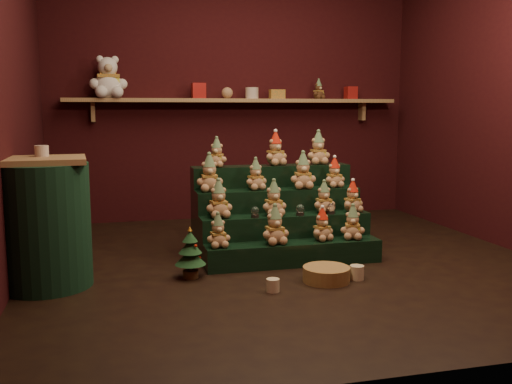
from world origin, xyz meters
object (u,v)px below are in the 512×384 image
object	(u,v)px
mini_christmas_tree	(190,253)
brown_bear	(319,89)
riser_tier_front	(294,254)
snow_globe_b	(300,210)
snow_globe_c	(331,208)
side_table	(44,224)
white_bear	(108,72)
mug_right	(357,273)
snow_globe_a	(255,212)
wicker_basket	(326,274)
mug_left	(273,285)

from	to	relation	value
mini_christmas_tree	brown_bear	size ratio (longest dim) A/B	1.80
riser_tier_front	mini_christmas_tree	size ratio (longest dim) A/B	3.68
snow_globe_b	mini_christmas_tree	world-z (taller)	snow_globe_b
snow_globe_b	snow_globe_c	bearing A→B (deg)	-0.00
snow_globe_c	side_table	world-z (taller)	side_table
riser_tier_front	white_bear	bearing A→B (deg)	125.34
snow_globe_b	mug_right	size ratio (longest dim) A/B	0.90
snow_globe_a	snow_globe_c	size ratio (longest dim) A/B	0.96
snow_globe_c	wicker_basket	world-z (taller)	snow_globe_c
wicker_basket	snow_globe_c	bearing A→B (deg)	66.02
side_table	wicker_basket	distance (m)	1.98
side_table	snow_globe_c	bearing A→B (deg)	3.06
riser_tier_front	mug_left	size ratio (longest dim) A/B	15.83
mini_christmas_tree	snow_globe_c	bearing A→B (deg)	14.41
wicker_basket	white_bear	distance (m)	3.19
riser_tier_front	side_table	size ratio (longest dim) A/B	1.57
snow_globe_b	brown_bear	size ratio (longest dim) A/B	0.43
mini_christmas_tree	brown_bear	distance (m)	2.97
riser_tier_front	mug_left	xyz separation A→B (m)	(-0.34, -0.60, -0.05)
riser_tier_front	mini_christmas_tree	bearing A→B (deg)	-169.86
riser_tier_front	snow_globe_b	bearing A→B (deg)	57.36
mini_christmas_tree	mug_left	xyz separation A→B (m)	(0.49, -0.45, -0.14)
snow_globe_a	side_table	xyz separation A→B (m)	(-1.55, -0.26, 0.04)
snow_globe_a	mini_christmas_tree	xyz separation A→B (m)	(-0.56, -0.31, -0.22)
snow_globe_a	wicker_basket	size ratio (longest dim) A/B	0.26
side_table	mini_christmas_tree	size ratio (longest dim) A/B	2.34
white_bear	snow_globe_a	bearing A→B (deg)	-62.36
snow_globe_a	wicker_basket	xyz separation A→B (m)	(0.36, -0.63, -0.35)
side_table	brown_bear	world-z (taller)	brown_bear
side_table	mug_right	distance (m)	2.21
mug_right	riser_tier_front	bearing A→B (deg)	123.51
wicker_basket	mug_left	bearing A→B (deg)	-163.27
riser_tier_front	side_table	bearing A→B (deg)	-176.97
riser_tier_front	mug_left	bearing A→B (deg)	-119.63
brown_bear	wicker_basket	bearing A→B (deg)	-128.89
riser_tier_front	wicker_basket	distance (m)	0.48
snow_globe_b	snow_globe_c	xyz separation A→B (m)	(0.27, -0.00, 0.00)
snow_globe_b	side_table	world-z (taller)	side_table
wicker_basket	brown_bear	world-z (taller)	brown_bear
snow_globe_a	riser_tier_front	bearing A→B (deg)	-30.43
snow_globe_c	white_bear	world-z (taller)	white_bear
mug_left	wicker_basket	bearing A→B (deg)	16.73
riser_tier_front	snow_globe_b	size ratio (longest dim) A/B	15.30
side_table	brown_bear	xyz separation A→B (m)	(2.72, 2.02, 0.99)
mini_christmas_tree	side_table	bearing A→B (deg)	176.97
snow_globe_a	mini_christmas_tree	size ratio (longest dim) A/B	0.23
mug_left	brown_bear	distance (m)	3.13
snow_globe_a	mug_left	distance (m)	0.84
mug_right	snow_globe_c	bearing A→B (deg)	85.39
mug_left	white_bear	xyz separation A→B (m)	(-1.02, 2.52, 1.54)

